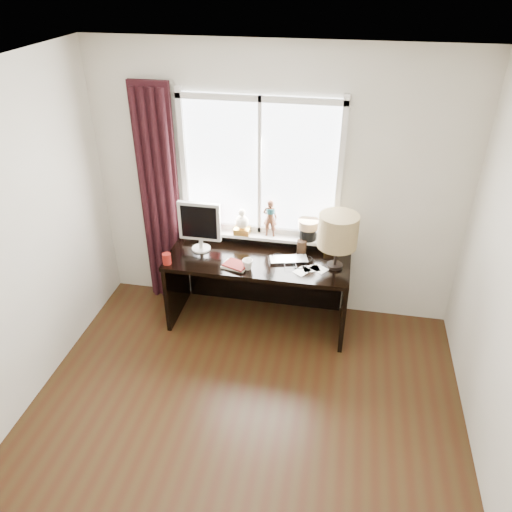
% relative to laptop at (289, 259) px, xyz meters
% --- Properties ---
extents(floor, '(3.50, 4.00, 0.00)m').
position_rel_laptop_xyz_m(floor, '(-0.19, -1.63, -0.76)').
color(floor, '#352310').
rests_on(floor, ground).
extents(ceiling, '(3.50, 4.00, 0.00)m').
position_rel_laptop_xyz_m(ceiling, '(-0.19, -1.63, 1.84)').
color(ceiling, white).
rests_on(ceiling, wall_back).
extents(wall_back, '(3.50, 0.00, 2.60)m').
position_rel_laptop_xyz_m(wall_back, '(-0.19, 0.37, 0.54)').
color(wall_back, beige).
rests_on(wall_back, ground).
extents(laptop, '(0.39, 0.30, 0.03)m').
position_rel_laptop_xyz_m(laptop, '(0.00, 0.00, 0.00)').
color(laptop, silver).
rests_on(laptop, desk).
extents(mug, '(0.12, 0.12, 0.10)m').
position_rel_laptop_xyz_m(mug, '(-0.35, -0.21, 0.04)').
color(mug, white).
rests_on(mug, desk).
extents(red_cup, '(0.08, 0.08, 0.10)m').
position_rel_laptop_xyz_m(red_cup, '(-1.09, -0.26, 0.04)').
color(red_cup, maroon).
rests_on(red_cup, desk).
extents(window, '(1.52, 0.20, 1.40)m').
position_rel_laptop_xyz_m(window, '(-0.33, 0.32, 0.54)').
color(window, white).
rests_on(window, ground).
extents(curtain, '(0.38, 0.09, 2.25)m').
position_rel_laptop_xyz_m(curtain, '(-1.32, 0.28, 0.35)').
color(curtain, black).
rests_on(curtain, floor).
extents(desk, '(1.70, 0.70, 0.75)m').
position_rel_laptop_xyz_m(desk, '(-0.29, 0.10, -0.26)').
color(desk, black).
rests_on(desk, floor).
extents(monitor, '(0.40, 0.18, 0.49)m').
position_rel_laptop_xyz_m(monitor, '(-0.85, 0.05, 0.26)').
color(monitor, beige).
rests_on(monitor, desk).
extents(notebook_stack, '(0.26, 0.22, 0.03)m').
position_rel_laptop_xyz_m(notebook_stack, '(-0.46, -0.19, 0.00)').
color(notebook_stack, beige).
rests_on(notebook_stack, desk).
extents(brush_holder, '(0.09, 0.09, 0.25)m').
position_rel_laptop_xyz_m(brush_holder, '(0.10, 0.18, 0.05)').
color(brush_holder, black).
rests_on(brush_holder, desk).
extents(icon_frame, '(0.10, 0.03, 0.13)m').
position_rel_laptop_xyz_m(icon_frame, '(0.35, 0.22, 0.05)').
color(icon_frame, gold).
rests_on(icon_frame, desk).
extents(table_lamp, '(0.35, 0.35, 0.52)m').
position_rel_laptop_xyz_m(table_lamp, '(0.42, -0.03, 0.35)').
color(table_lamp, black).
rests_on(table_lamp, desk).
extents(loose_papers, '(0.32, 0.25, 0.00)m').
position_rel_laptop_xyz_m(loose_papers, '(0.21, -0.11, -0.01)').
color(loose_papers, white).
rests_on(loose_papers, desk).
extents(desk_cables, '(0.39, 0.28, 0.01)m').
position_rel_laptop_xyz_m(desk_cables, '(0.07, 0.00, -0.01)').
color(desk_cables, black).
rests_on(desk_cables, desk).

